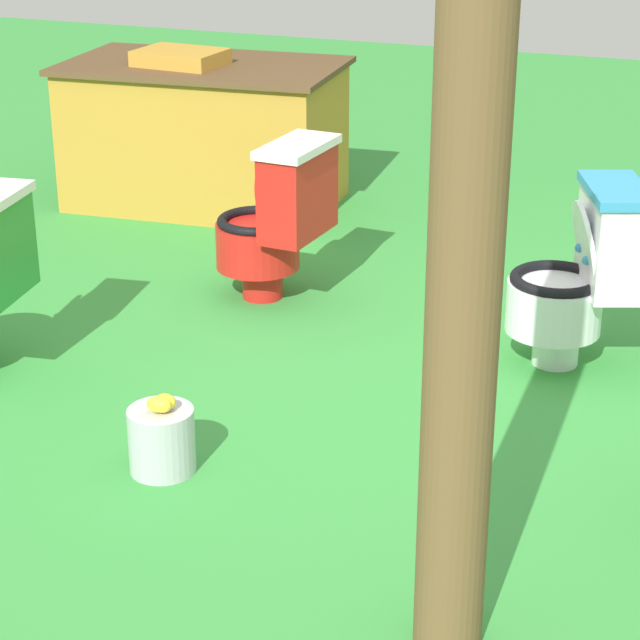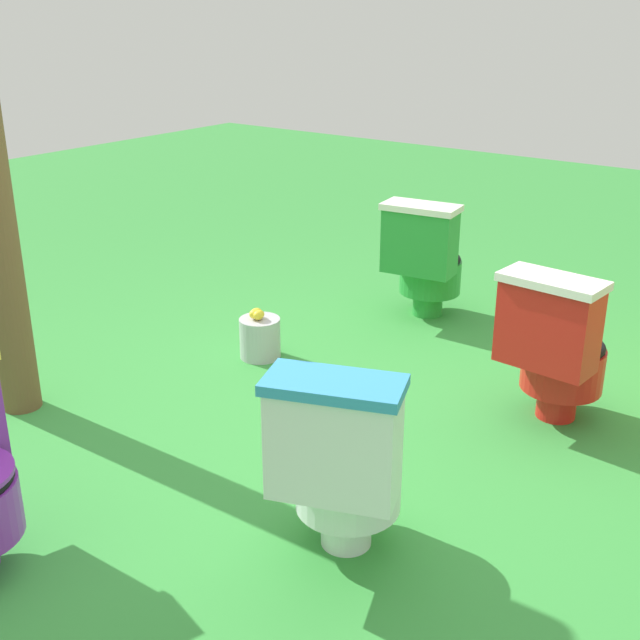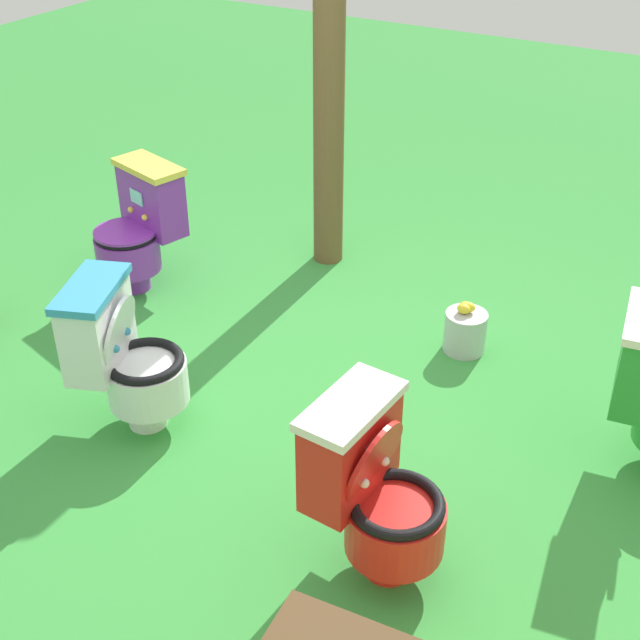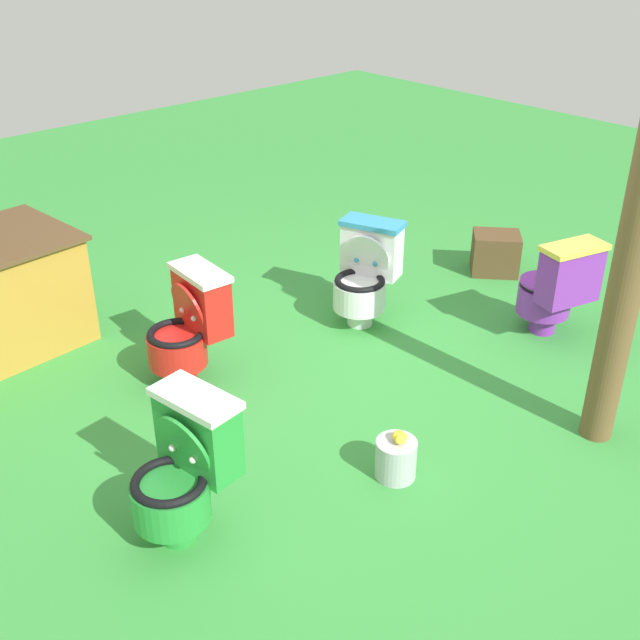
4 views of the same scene
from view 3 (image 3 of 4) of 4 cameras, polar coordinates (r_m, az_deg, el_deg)
ground at (r=4.20m, az=-0.75°, el=-5.12°), size 14.00×14.00×0.00m
toilet_purple at (r=5.06m, az=-11.93°, el=6.03°), size 0.52×0.58×0.73m
toilet_white at (r=3.93m, az=-12.86°, el=-2.30°), size 0.60×0.55×0.73m
toilet_red at (r=3.18m, az=3.63°, el=-11.12°), size 0.52×0.45×0.73m
wooden_post at (r=4.98m, az=0.60°, el=15.14°), size 0.18×0.18×2.16m
lemon_bucket at (r=4.53m, az=9.60°, el=-0.69°), size 0.22×0.22×0.28m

